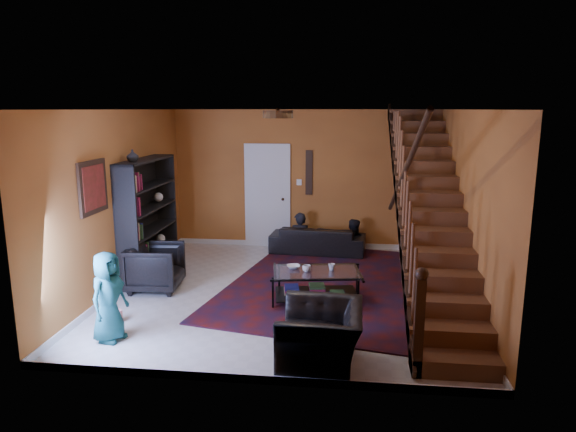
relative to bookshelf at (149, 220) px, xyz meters
name	(u,v)px	position (x,y,z in m)	size (l,w,h in m)	color
floor	(286,292)	(2.40, -0.60, -0.96)	(5.50, 5.50, 0.00)	beige
room	(223,262)	(1.07, 0.73, -0.91)	(5.50, 5.50, 5.50)	#BD6C2A
staircase	(429,207)	(4.53, -0.60, 0.43)	(0.95, 5.02, 3.18)	brown
bookshelf	(149,220)	(0.00, 0.00, 0.00)	(0.35, 1.80, 2.00)	black
door	(268,197)	(1.70, 2.12, 0.06)	(0.82, 0.05, 2.05)	silver
framed_picture	(93,187)	(-0.17, -1.50, 0.79)	(0.04, 0.74, 0.74)	maroon
wall_hanging	(309,173)	(2.55, 2.13, 0.59)	(0.14, 0.03, 0.90)	black
ceiling_fixture	(278,114)	(2.40, -1.40, 1.78)	(0.40, 0.40, 0.10)	#3F2814
rug	(354,285)	(3.48, -0.20, -0.95)	(3.87, 4.42, 0.02)	#4A0F0D
sofa	(318,240)	(2.77, 1.70, -0.69)	(1.85, 0.72, 0.54)	black
armchair_left	(155,267)	(0.35, -0.71, -0.60)	(0.78, 0.80, 0.73)	black
armchair_right	(321,336)	(3.07, -2.85, -0.63)	(1.03, 0.90, 0.67)	black
person_adult_a	(300,243)	(2.40, 1.75, -0.79)	(0.46, 0.30, 1.25)	black
person_adult_b	(352,247)	(3.46, 1.75, -0.84)	(0.55, 0.43, 1.14)	black
person_child	(108,297)	(0.45, -2.52, -0.40)	(0.55, 0.36, 1.13)	#165555
coffee_table	(317,284)	(2.91, -0.95, -0.68)	(1.36, 0.93, 0.48)	black
cup_a	(307,268)	(2.76, -1.01, -0.43)	(0.12, 0.12, 0.10)	#999999
cup_b	(332,267)	(3.13, -0.89, -0.44)	(0.10, 0.10, 0.09)	#999999
bowl	(293,267)	(2.56, -0.87, -0.46)	(0.19, 0.19, 0.05)	#999999
vase	(133,156)	(0.00, -0.50, 1.13)	(0.18, 0.18, 0.19)	#999999
popcorn_bucket	(118,316)	(0.30, -2.00, -0.87)	(0.13, 0.13, 0.15)	red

